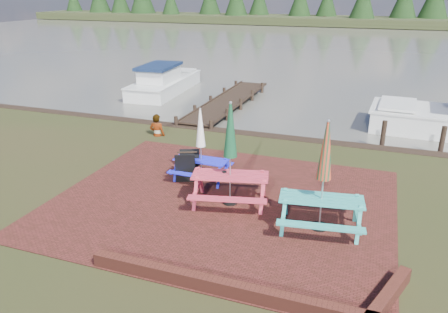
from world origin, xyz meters
name	(u,v)px	position (x,y,z in m)	size (l,w,h in m)	color
ground	(209,219)	(0.00, 0.00, 0.00)	(120.00, 120.00, 0.00)	black
paving	(222,202)	(0.00, 1.00, 0.01)	(9.00, 7.50, 0.02)	#3A1812
brick_wall	(267,291)	(2.15, -2.42, 0.15)	(6.21, 1.79, 0.30)	#4C1E16
water	(347,46)	(0.00, 37.00, 0.00)	(120.00, 60.00, 0.02)	#4A4840
far_treeline	(366,3)	(0.00, 66.00, 3.28)	(120.00, 10.00, 8.10)	black
picnic_table_teal	(322,193)	(2.70, 0.46, 0.96)	(2.20, 2.01, 2.73)	teal
picnic_table_red	(230,170)	(0.22, 0.99, 0.98)	(2.37, 2.20, 2.80)	#B62E42
picnic_table_blue	(201,156)	(-1.11, 2.17, 0.78)	(1.61, 1.43, 2.23)	#1D21DB
chalkboard	(187,166)	(-1.44, 1.91, 0.49)	(0.63, 0.77, 0.95)	black
jetty	(227,101)	(-3.50, 11.28, 0.11)	(1.76, 9.08, 1.00)	black
boat_jetty	(164,83)	(-8.05, 13.19, 0.36)	(2.66, 6.52, 1.85)	beige
person	(156,114)	(-4.40, 5.50, 0.87)	(0.63, 0.42, 1.74)	gray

